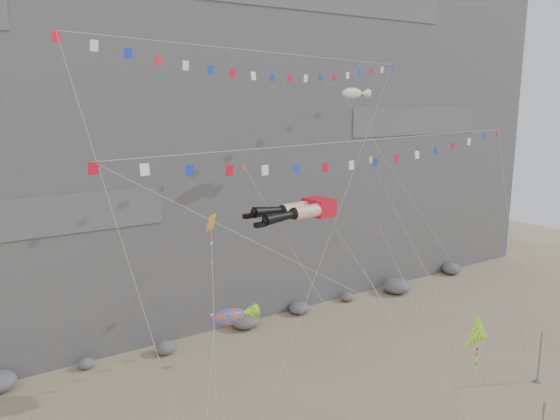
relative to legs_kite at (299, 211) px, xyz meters
name	(u,v)px	position (x,y,z in m)	size (l,w,h in m)	color
ground	(374,417)	(2.50, -5.15, -13.13)	(120.00, 120.00, 0.00)	gray
cliff	(171,53)	(2.50, 26.85, 11.87)	(80.00, 28.00, 50.00)	slate
talus_boulders	(245,321)	(2.50, 11.85, -12.53)	(60.00, 3.00, 1.20)	slate
anchor_pole_right	(540,357)	(15.59, -8.30, -11.19)	(0.12, 0.12, 3.90)	gray
legs_kite	(299,211)	(0.00, 0.00, 0.00)	(7.69, 15.47, 19.50)	red
flag_banner_upper	(281,54)	(1.51, 4.44, 10.27)	(31.99, 18.80, 29.60)	red
flag_banner_lower	(365,141)	(3.17, -2.61, 4.61)	(34.96, 7.80, 22.15)	red
harlequin_kite	(211,223)	(-8.06, -3.50, 0.84)	(3.16, 5.53, 15.07)	red
fish_windsock	(228,317)	(-7.17, -3.46, -4.58)	(6.53, 6.22, 11.27)	#E23E0B
delta_kite	(479,334)	(7.09, -9.14, -6.97)	(4.82, 3.98, 8.34)	yellow
blimp_windsock	(352,94)	(10.34, 7.03, 7.56)	(7.52, 14.89, 25.64)	#F0E9C6
small_kite_a	(248,173)	(-1.65, 3.77, 2.15)	(3.39, 15.18, 21.56)	#D54311
small_kite_b	(382,233)	(8.57, 1.07, -2.92)	(4.21, 13.57, 17.00)	purple
small_kite_c	(366,275)	(1.70, -4.80, -3.39)	(2.24, 8.77, 12.95)	#179B19
small_kite_d	(374,165)	(9.52, 3.27, 2.01)	(3.73, 17.14, 22.89)	#FEF315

